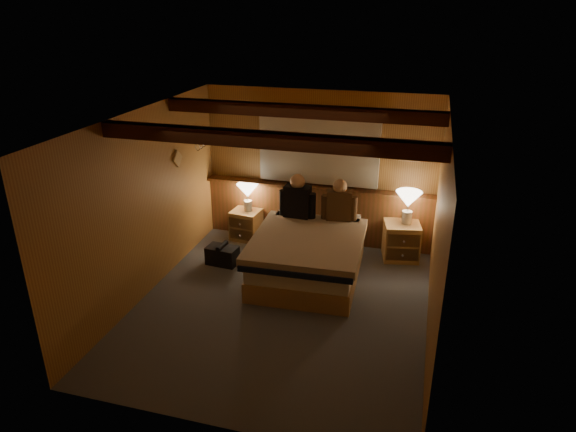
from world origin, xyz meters
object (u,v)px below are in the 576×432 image
at_px(bed, 309,255).
at_px(lamp_left, 248,192).
at_px(nightstand_right, 401,241).
at_px(person_left, 297,199).
at_px(duffel_bag, 222,255).
at_px(nightstand_left, 246,225).
at_px(lamp_right, 408,201).
at_px(person_right, 339,203).

height_order(bed, lamp_left, lamp_left).
bearing_deg(nightstand_right, person_left, -179.66).
distance_m(lamp_left, duffel_bag, 1.15).
relative_size(bed, nightstand_right, 3.27).
distance_m(nightstand_right, duffel_bag, 2.67).
bearing_deg(nightstand_left, lamp_right, 6.15).
bearing_deg(person_left, lamp_left, 160.71).
bearing_deg(lamp_left, lamp_right, -0.44).
height_order(lamp_right, person_right, person_right).
relative_size(nightstand_left, person_left, 0.72).
bearing_deg(person_right, lamp_right, 9.34).
relative_size(nightstand_right, lamp_right, 1.20).
height_order(nightstand_right, lamp_left, lamp_left).
distance_m(nightstand_right, lamp_right, 0.63).
height_order(lamp_right, person_left, person_left).
relative_size(bed, lamp_left, 4.33).
bearing_deg(lamp_right, nightstand_left, -179.80).
xyz_separation_m(lamp_right, duffel_bag, (-2.56, -0.92, -0.77)).
bearing_deg(lamp_left, person_left, -22.03).
bearing_deg(lamp_left, nightstand_left, -141.99).
xyz_separation_m(person_right, duffel_bag, (-1.60, -0.63, -0.75)).
distance_m(nightstand_left, lamp_left, 0.56).
height_order(bed, nightstand_left, bed).
relative_size(nightstand_left, duffel_bag, 1.03).
xyz_separation_m(nightstand_left, duffel_bag, (-0.04, -0.92, -0.10)).
xyz_separation_m(nightstand_left, person_right, (1.56, -0.28, 0.65)).
height_order(nightstand_right, duffel_bag, nightstand_right).
height_order(bed, person_left, person_left).
bearing_deg(person_right, nightstand_left, 162.19).
height_order(nightstand_right, person_right, person_right).
bearing_deg(person_right, nightstand_right, 7.85).
bearing_deg(lamp_right, person_left, -167.48).
distance_m(lamp_right, person_right, 1.00).
xyz_separation_m(lamp_left, person_left, (0.91, -0.37, 0.11)).
xyz_separation_m(lamp_left, duffel_bag, (-0.08, -0.94, -0.66)).
relative_size(bed, lamp_right, 3.91).
relative_size(bed, person_left, 2.86).
bearing_deg(nightstand_right, person_right, -175.74).
relative_size(lamp_left, lamp_right, 0.90).
bearing_deg(duffel_bag, person_right, 26.95).
height_order(lamp_left, person_left, person_left).
bearing_deg(lamp_left, person_right, -11.53).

